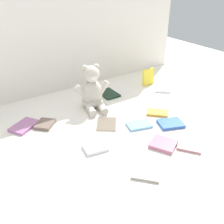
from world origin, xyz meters
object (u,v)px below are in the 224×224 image
book_case_5 (45,124)px  book_case_6 (171,124)px  book_case_2 (146,172)px  book_case_4 (139,125)px  book_case_0 (163,90)px  book_case_7 (148,77)px  book_case_9 (95,147)px  book_case_11 (108,94)px  book_case_10 (106,124)px  book_case_8 (157,113)px  book_case_3 (190,147)px  book_case_1 (163,144)px  book_case_12 (24,126)px  teddy_bear (92,92)px

book_case_5 → book_case_6: 0.61m
book_case_2 → book_case_4: (0.19, 0.28, 0.00)m
book_case_6 → book_case_0: bearing=-17.0°
book_case_2 → book_case_6: book_case_6 is taller
book_case_0 → book_case_7: (-0.01, 0.13, 0.05)m
book_case_9 → book_case_11: (0.35, 0.42, -0.00)m
book_case_6 → book_case_7: bearing=-7.1°
book_case_4 → book_case_10: 0.16m
book_case_4 → book_case_8: 0.16m
book_case_6 → book_case_3: bearing=-179.7°
book_case_9 → book_case_10: bearing=142.9°
book_case_10 → book_case_6: bearing=-179.6°
book_case_3 → book_case_8: book_case_8 is taller
book_case_10 → book_case_9: bearing=78.8°
book_case_1 → book_case_12: (-0.45, 0.49, -0.00)m
book_case_10 → book_case_1: bearing=146.0°
book_case_1 → book_case_8: book_case_1 is taller
book_case_0 → book_case_3: book_case_0 is taller
book_case_0 → book_case_2: size_ratio=0.92×
book_case_3 → book_case_7: (0.31, 0.63, 0.05)m
book_case_1 → book_case_3: bearing=-69.6°
teddy_bear → book_case_11: teddy_bear is taller
book_case_1 → book_case_12: 0.66m
book_case_7 → book_case_12: (-0.84, -0.07, -0.04)m
teddy_bear → book_case_6: bearing=-46.6°
book_case_1 → book_case_7: bearing=27.1°
book_case_0 → book_case_8: book_case_0 is taller
book_case_6 → book_case_7: size_ratio=1.11×
teddy_bear → book_case_3: teddy_bear is taller
book_case_10 → book_case_12: (-0.34, 0.20, 0.00)m
book_case_0 → book_case_12: size_ratio=0.72×
teddy_bear → book_case_5: bearing=-158.0°
book_case_5 → book_case_4: bearing=11.3°
teddy_bear → book_case_4: size_ratio=2.09×
book_case_2 → book_case_6: size_ratio=0.89×
book_case_0 → book_case_9: book_case_9 is taller
book_case_5 → book_case_9: 0.31m
book_case_6 → book_case_7: 0.51m
book_case_0 → book_case_12: 0.86m
book_case_9 → book_case_10: size_ratio=0.74×
teddy_bear → book_case_5: 0.31m
book_case_5 → teddy_bear: bearing=54.1°
book_case_1 → book_case_5: 0.57m
book_case_2 → teddy_bear: bearing=-143.2°
book_case_0 → book_case_8: bearing=172.7°
book_case_5 → book_case_10: 0.30m
book_case_0 → book_case_1: bearing=178.1°
teddy_bear → book_case_11: size_ratio=1.77×
book_case_5 → book_case_6: (0.51, -0.34, -0.00)m
book_case_7 → book_case_0: bearing=-89.4°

